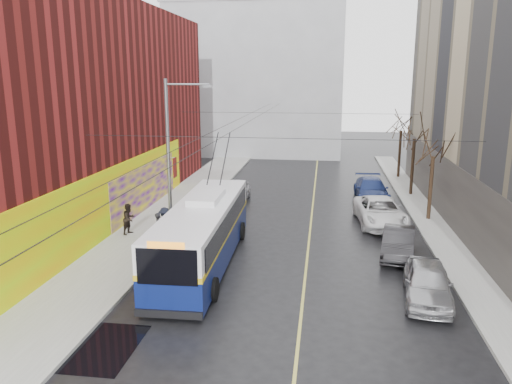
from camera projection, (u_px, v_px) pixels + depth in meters
ground at (257, 334)px, 18.03m from camera, size 140.00×140.00×0.00m
sidewalk_left at (155, 227)px, 30.66m from camera, size 4.00×60.00×0.15m
sidewalk_right at (442, 239)px, 28.40m from camera, size 2.00×60.00×0.15m
lane_line at (311, 225)px, 31.34m from camera, size 0.12×50.00×0.01m
building_left at (41, 110)px, 32.08m from camera, size 12.11×36.00×14.00m
building_far at (258, 77)px, 60.21m from camera, size 20.50×12.10×18.00m
streetlight_pole at (171, 156)px, 27.40m from camera, size 2.65×0.60×9.00m
catenary_wires at (249, 123)px, 31.21m from camera, size 18.00×60.00×0.22m
tree_near at (434, 144)px, 31.15m from camera, size 3.20×3.20×6.40m
tree_mid at (415, 129)px, 37.84m from camera, size 3.20×3.20×6.68m
tree_far at (402, 122)px, 44.62m from camera, size 3.20×3.20×6.57m
puddle at (99, 347)px, 17.17m from camera, size 2.57×3.39×0.01m
pigeons_flying at (247, 109)px, 26.40m from camera, size 4.77×4.19×1.29m
trolleybus at (203, 233)px, 24.44m from camera, size 3.14×12.53×5.90m
parked_car_a at (428, 283)px, 20.60m from camera, size 2.40×4.81×1.58m
parked_car_b at (398, 243)px, 25.73m from camera, size 2.29×4.67×1.47m
parked_car_c at (380, 212)px, 31.27m from camera, size 3.29×6.20×1.66m
parked_car_d at (371, 190)px, 37.37m from camera, size 2.50×5.74×1.64m
following_car at (236, 191)px, 37.07m from camera, size 2.04×4.75×1.60m
pedestrian_a at (159, 228)px, 27.30m from camera, size 0.58×0.72×1.72m
pedestrian_b at (129, 219)px, 28.91m from camera, size 0.92×1.05×1.80m
pedestrian_c at (165, 224)px, 27.85m from camera, size 1.17×1.38×1.86m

